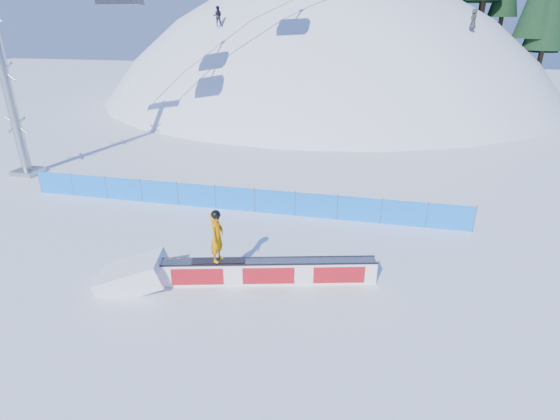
# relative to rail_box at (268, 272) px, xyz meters

# --- Properties ---
(ground) EXTENTS (160.00, 160.00, 0.00)m
(ground) POSITION_rel_rail_box_xyz_m (-3.16, 1.41, -0.45)
(ground) COLOR white
(ground) RESTS_ON ground
(snow_hill) EXTENTS (64.00, 64.00, 64.00)m
(snow_hill) POSITION_rel_rail_box_xyz_m (-3.16, 43.41, -18.45)
(snow_hill) COLOR white
(snow_hill) RESTS_ON ground
(safety_fence) EXTENTS (22.05, 0.05, 1.30)m
(safety_fence) POSITION_rel_rail_box_xyz_m (-3.16, 5.91, 0.15)
(safety_fence) COLOR #0A73F8
(safety_fence) RESTS_ON ground
(rail_box) EXTENTS (7.52, 2.35, 0.91)m
(rail_box) POSITION_rel_rail_box_xyz_m (0.00, 0.00, 0.00)
(rail_box) COLOR white
(rail_box) RESTS_ON ground
(snow_ramp) EXTENTS (2.75, 2.08, 1.53)m
(snow_ramp) POSITION_rel_rail_box_xyz_m (-4.62, -1.15, -0.45)
(snow_ramp) COLOR white
(snow_ramp) RESTS_ON ground
(snowboarder) EXTENTS (1.87, 0.77, 1.93)m
(snowboarder) POSITION_rel_rail_box_xyz_m (-1.68, -0.42, 1.41)
(snowboarder) COLOR black
(snowboarder) RESTS_ON rail_box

